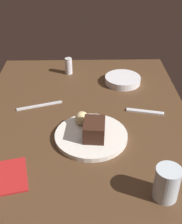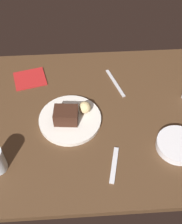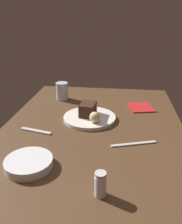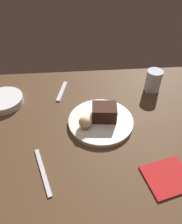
{
  "view_description": "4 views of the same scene",
  "coord_description": "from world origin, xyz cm",
  "px_view_note": "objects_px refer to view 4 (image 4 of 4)",
  "views": [
    {
      "loc": [
        91.63,
        0.8,
        70.05
      ],
      "look_at": [
        0.16,
        2.7,
        8.84
      ],
      "focal_mm": 47.85,
      "sensor_mm": 36.0,
      "label": 1
    },
    {
      "loc": [
        3.96,
        75.16,
        94.91
      ],
      "look_at": [
        -0.73,
        1.61,
        6.81
      ],
      "focal_mm": 44.75,
      "sensor_mm": 36.0,
      "label": 2
    },
    {
      "loc": [
        -98.39,
        -11.68,
        53.42
      ],
      "look_at": [
        3.57,
        1.29,
        9.0
      ],
      "focal_mm": 38.15,
      "sensor_mm": 36.0,
      "label": 3
    },
    {
      "loc": [
        -0.85,
        -59.61,
        66.68
      ],
      "look_at": [
        4.45,
        6.01,
        6.13
      ],
      "focal_mm": 35.34,
      "sensor_mm": 36.0,
      "label": 4
    }
  ],
  "objects_px": {
    "chocolate_cake_slice": "(104,112)",
    "side_bowl": "(4,100)",
    "dessert_plate": "(101,121)",
    "dessert_spoon": "(62,91)",
    "butter_knife": "(43,172)",
    "bread_roll": "(85,122)",
    "folded_napkin": "(168,177)",
    "water_glass": "(153,81)"
  },
  "relations": [
    {
      "from": "water_glass",
      "to": "dessert_spoon",
      "type": "xyz_separation_m",
      "value": [
        -0.43,
        0.02,
        -0.05
      ]
    },
    {
      "from": "dessert_spoon",
      "to": "folded_napkin",
      "type": "bearing_deg",
      "value": 49.0
    },
    {
      "from": "dessert_plate",
      "to": "butter_knife",
      "type": "distance_m",
      "value": 0.3
    },
    {
      "from": "dessert_plate",
      "to": "chocolate_cake_slice",
      "type": "distance_m",
      "value": 0.04
    },
    {
      "from": "folded_napkin",
      "to": "dessert_spoon",
      "type": "bearing_deg",
      "value": 125.54
    },
    {
      "from": "folded_napkin",
      "to": "side_bowl",
      "type": "bearing_deg",
      "value": 144.92
    },
    {
      "from": "water_glass",
      "to": "butter_knife",
      "type": "xyz_separation_m",
      "value": [
        -0.48,
        -0.41,
        -0.05
      ]
    },
    {
      "from": "dessert_plate",
      "to": "chocolate_cake_slice",
      "type": "relative_size",
      "value": 2.7
    },
    {
      "from": "bread_roll",
      "to": "side_bowl",
      "type": "height_order",
      "value": "bread_roll"
    },
    {
      "from": "chocolate_cake_slice",
      "to": "folded_napkin",
      "type": "height_order",
      "value": "chocolate_cake_slice"
    },
    {
      "from": "bread_roll",
      "to": "folded_napkin",
      "type": "relative_size",
      "value": 0.35
    },
    {
      "from": "chocolate_cake_slice",
      "to": "butter_knife",
      "type": "relative_size",
      "value": 0.51
    },
    {
      "from": "dessert_spoon",
      "to": "butter_knife",
      "type": "xyz_separation_m",
      "value": [
        -0.06,
        -0.43,
        -0.0
      ]
    },
    {
      "from": "bread_roll",
      "to": "dessert_spoon",
      "type": "height_order",
      "value": "bread_roll"
    },
    {
      "from": "water_glass",
      "to": "folded_napkin",
      "type": "bearing_deg",
      "value": -99.8
    },
    {
      "from": "side_bowl",
      "to": "folded_napkin",
      "type": "xyz_separation_m",
      "value": [
        0.6,
        -0.42,
        -0.01
      ]
    },
    {
      "from": "water_glass",
      "to": "butter_knife",
      "type": "bearing_deg",
      "value": -139.46
    },
    {
      "from": "dessert_plate",
      "to": "side_bowl",
      "type": "distance_m",
      "value": 0.44
    },
    {
      "from": "folded_napkin",
      "to": "bread_roll",
      "type": "bearing_deg",
      "value": 137.37
    },
    {
      "from": "chocolate_cake_slice",
      "to": "dessert_spoon",
      "type": "distance_m",
      "value": 0.28
    },
    {
      "from": "chocolate_cake_slice",
      "to": "bread_roll",
      "type": "relative_size",
      "value": 1.9
    },
    {
      "from": "chocolate_cake_slice",
      "to": "dessert_plate",
      "type": "bearing_deg",
      "value": -145.13
    },
    {
      "from": "dessert_plate",
      "to": "bread_roll",
      "type": "relative_size",
      "value": 5.12
    },
    {
      "from": "dessert_plate",
      "to": "side_bowl",
      "type": "bearing_deg",
      "value": 159.12
    },
    {
      "from": "chocolate_cake_slice",
      "to": "side_bowl",
      "type": "xyz_separation_m",
      "value": [
        -0.43,
        0.15,
        -0.03
      ]
    },
    {
      "from": "chocolate_cake_slice",
      "to": "water_glass",
      "type": "xyz_separation_m",
      "value": [
        0.25,
        0.19,
        0.0
      ]
    },
    {
      "from": "chocolate_cake_slice",
      "to": "water_glass",
      "type": "bearing_deg",
      "value": 37.19
    },
    {
      "from": "dessert_spoon",
      "to": "bread_roll",
      "type": "bearing_deg",
      "value": 34.08
    },
    {
      "from": "water_glass",
      "to": "butter_knife",
      "type": "distance_m",
      "value": 0.64
    },
    {
      "from": "bread_roll",
      "to": "dessert_spoon",
      "type": "bearing_deg",
      "value": 110.62
    },
    {
      "from": "side_bowl",
      "to": "folded_napkin",
      "type": "height_order",
      "value": "side_bowl"
    },
    {
      "from": "bread_roll",
      "to": "butter_knife",
      "type": "bearing_deg",
      "value": -130.49
    },
    {
      "from": "bread_roll",
      "to": "water_glass",
      "type": "relative_size",
      "value": 0.49
    },
    {
      "from": "water_glass",
      "to": "dessert_spoon",
      "type": "relative_size",
      "value": 0.69
    },
    {
      "from": "side_bowl",
      "to": "dessert_spoon",
      "type": "height_order",
      "value": "side_bowl"
    },
    {
      "from": "bread_roll",
      "to": "dessert_spoon",
      "type": "distance_m",
      "value": 0.27
    },
    {
      "from": "dessert_plate",
      "to": "folded_napkin",
      "type": "distance_m",
      "value": 0.32
    },
    {
      "from": "water_glass",
      "to": "folded_napkin",
      "type": "distance_m",
      "value": 0.48
    },
    {
      "from": "dessert_plate",
      "to": "side_bowl",
      "type": "height_order",
      "value": "side_bowl"
    },
    {
      "from": "chocolate_cake_slice",
      "to": "dessert_spoon",
      "type": "bearing_deg",
      "value": 129.44
    },
    {
      "from": "chocolate_cake_slice",
      "to": "side_bowl",
      "type": "distance_m",
      "value": 0.45
    },
    {
      "from": "dessert_plate",
      "to": "dessert_spoon",
      "type": "bearing_deg",
      "value": 125.72
    }
  ]
}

